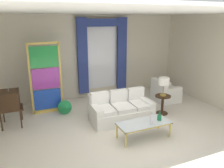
{
  "coord_description": "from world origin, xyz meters",
  "views": [
    {
      "loc": [
        -2.39,
        -4.78,
        2.89
      ],
      "look_at": [
        0.08,
        0.9,
        1.05
      ],
      "focal_mm": 36.06,
      "sensor_mm": 36.0,
      "label": 1
    }
  ],
  "objects": [
    {
      "name": "round_side_table",
      "position": [
        1.62,
        0.54,
        0.36
      ],
      "size": [
        0.48,
        0.48,
        0.59
      ],
      "color": "#382314",
      "rests_on": "ground"
    },
    {
      "name": "table_lamp_brass",
      "position": [
        1.62,
        0.54,
        1.03
      ],
      "size": [
        0.32,
        0.32,
        0.57
      ],
      "color": "#B29338",
      "rests_on": "round_side_table"
    },
    {
      "name": "ground_plane",
      "position": [
        0.0,
        0.0,
        0.0
      ],
      "size": [
        16.0,
        16.0,
        0.0
      ],
      "primitive_type": "plane",
      "color": "silver"
    },
    {
      "name": "wall_rear",
      "position": [
        0.0,
        3.06,
        1.5
      ],
      "size": [
        8.0,
        0.12,
        3.0
      ],
      "primitive_type": "cube",
      "color": "beige",
      "rests_on": "ground"
    },
    {
      "name": "couch_white_long",
      "position": [
        0.25,
        0.69,
        0.3
      ],
      "size": [
        1.79,
        0.99,
        0.86
      ],
      "color": "white",
      "rests_on": "ground"
    },
    {
      "name": "stained_glass_divider",
      "position": [
        -1.61,
        2.07,
        1.06
      ],
      "size": [
        0.95,
        0.05,
        2.2
      ],
      "color": "gold",
      "rests_on": "ground"
    },
    {
      "name": "bottle_blue_decanter",
      "position": [
        0.45,
        -0.63,
        0.54
      ],
      "size": [
        0.07,
        0.07,
        0.32
      ],
      "color": "silver",
      "rests_on": "coffee_table"
    },
    {
      "name": "bottle_crystal_tall",
      "position": [
        0.75,
        -0.52,
        0.49
      ],
      "size": [
        0.11,
        0.11,
        0.23
      ],
      "color": "#196B3D",
      "rests_on": "coffee_table"
    },
    {
      "name": "curtained_window",
      "position": [
        0.57,
        2.89,
        1.74
      ],
      "size": [
        2.0,
        0.17,
        2.7
      ],
      "color": "white",
      "rests_on": "ground"
    },
    {
      "name": "coffee_table",
      "position": [
        0.33,
        -0.48,
        0.37
      ],
      "size": [
        1.32,
        0.56,
        0.41
      ],
      "color": "silver",
      "rests_on": "ground"
    },
    {
      "name": "vintage_tv",
      "position": [
        -2.66,
        1.55,
        0.73
      ],
      "size": [
        0.62,
        0.62,
        1.35
      ],
      "color": "#382314",
      "rests_on": "ground"
    },
    {
      "name": "ceiling_slab",
      "position": [
        0.0,
        0.8,
        3.02
      ],
      "size": [
        8.0,
        7.6,
        0.04
      ],
      "primitive_type": "cube",
      "color": "white"
    },
    {
      "name": "wall_right",
      "position": [
        3.66,
        0.6,
        1.5
      ],
      "size": [
        0.12,
        7.0,
        3.0
      ],
      "primitive_type": "cube",
      "color": "beige",
      "rests_on": "ground"
    },
    {
      "name": "peacock_figurine",
      "position": [
        -1.16,
        1.65,
        0.22
      ],
      "size": [
        0.44,
        0.6,
        0.5
      ],
      "color": "beige",
      "rests_on": "ground"
    },
    {
      "name": "armchair_white",
      "position": [
        2.36,
        1.43,
        0.29
      ],
      "size": [
        0.85,
        0.84,
        0.8
      ],
      "color": "white",
      "rests_on": "ground"
    }
  ]
}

